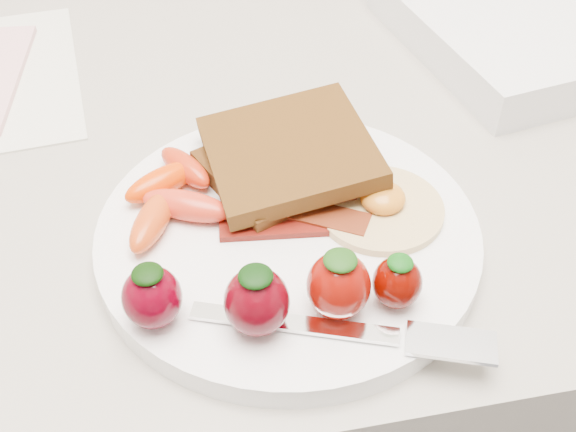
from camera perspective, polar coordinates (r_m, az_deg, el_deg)
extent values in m
cube|color=gray|center=(0.96, -2.68, -14.98)|extent=(2.00, 0.60, 0.90)
cylinder|color=white|center=(0.51, 0.00, -1.54)|extent=(0.27, 0.27, 0.02)
cube|color=black|center=(0.54, -0.87, 3.70)|extent=(0.13, 0.13, 0.01)
cube|color=#362004|center=(0.54, 0.07, 5.15)|extent=(0.13, 0.13, 0.03)
cylinder|color=beige|center=(0.52, 7.30, 0.58)|extent=(0.09, 0.09, 0.01)
ellipsoid|color=orange|center=(0.52, 7.50, 1.44)|extent=(0.03, 0.03, 0.02)
cube|color=#3A0604|center=(0.50, -0.24, -0.71)|extent=(0.09, 0.03, 0.00)
cube|color=#411307|center=(0.51, 1.36, 0.31)|extent=(0.09, 0.07, 0.00)
cube|color=black|center=(0.51, 0.26, 1.10)|extent=(0.09, 0.03, 0.00)
ellipsoid|color=#DB3600|center=(0.53, -9.88, 2.70)|extent=(0.07, 0.05, 0.02)
ellipsoid|color=red|center=(0.51, -8.02, 0.82)|extent=(0.07, 0.05, 0.02)
ellipsoid|color=#C63F10|center=(0.50, -10.69, -0.35)|extent=(0.05, 0.07, 0.02)
ellipsoid|color=red|center=(0.54, -8.13, 3.81)|extent=(0.05, 0.06, 0.02)
ellipsoid|color=#4F000D|center=(0.44, -10.70, -6.33)|extent=(0.04, 0.04, 0.04)
ellipsoid|color=black|center=(0.43, -11.06, -4.51)|extent=(0.02, 0.02, 0.01)
ellipsoid|color=#49010A|center=(0.43, -2.49, -6.78)|extent=(0.04, 0.04, 0.04)
ellipsoid|color=black|center=(0.41, -2.58, -4.77)|extent=(0.02, 0.02, 0.01)
ellipsoid|color=#710903|center=(0.44, 4.01, -5.51)|extent=(0.04, 0.04, 0.04)
ellipsoid|color=#163E0C|center=(0.42, 4.16, -3.50)|extent=(0.02, 0.02, 0.01)
ellipsoid|color=#4E0500|center=(0.45, 8.63, -5.22)|extent=(0.03, 0.03, 0.03)
ellipsoid|color=#0C4B0C|center=(0.44, 8.87, -3.68)|extent=(0.02, 0.02, 0.01)
cube|color=white|center=(0.44, 0.46, -8.49)|extent=(0.12, 0.06, 0.00)
cube|color=white|center=(0.45, 12.79, -9.77)|extent=(0.06, 0.04, 0.00)
cube|color=white|center=(0.80, 20.90, 14.51)|extent=(0.35, 0.30, 0.04)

